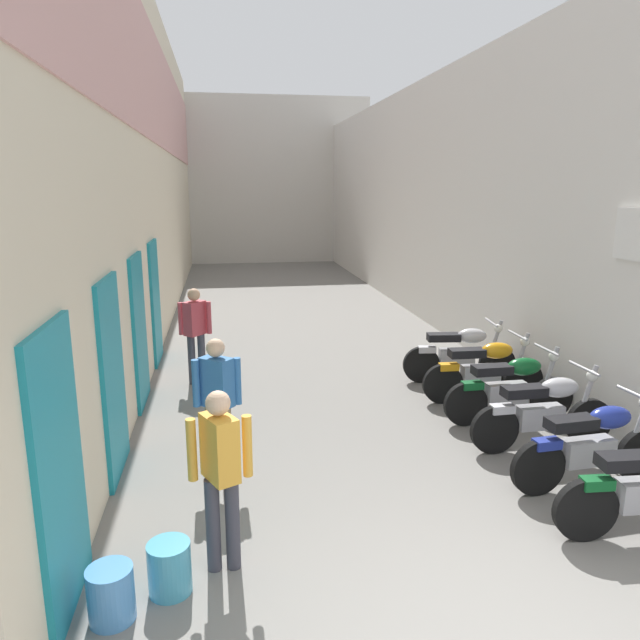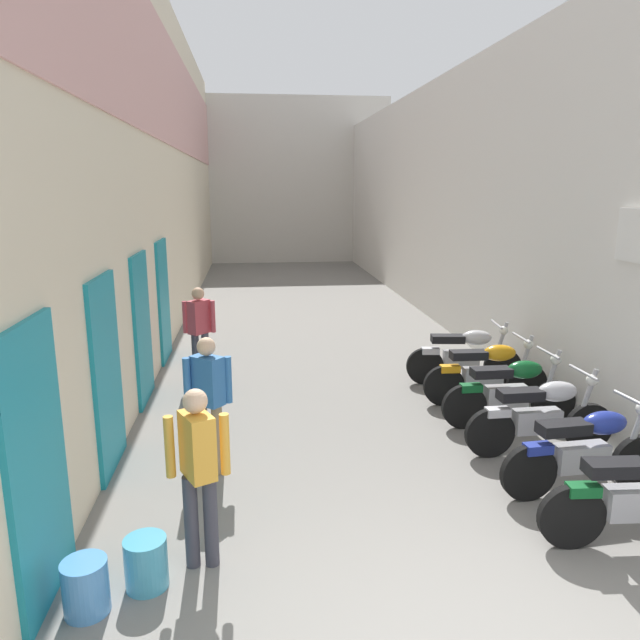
{
  "view_description": "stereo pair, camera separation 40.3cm",
  "coord_description": "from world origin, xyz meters",
  "px_view_note": "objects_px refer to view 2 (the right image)",
  "views": [
    {
      "loc": [
        -1.73,
        -2.99,
        3.13
      ],
      "look_at": [
        -0.38,
        5.15,
        1.26
      ],
      "focal_mm": 33.06,
      "sensor_mm": 36.0,
      "label": 1
    },
    {
      "loc": [
        -1.33,
        -3.05,
        3.13
      ],
      "look_at": [
        -0.38,
        5.15,
        1.26
      ],
      "focal_mm": 33.06,
      "sensor_mm": 36.0,
      "label": 2
    }
  ],
  "objects_px": {
    "motorcycle_fifth": "(487,372)",
    "pedestrian_further_down": "(199,327)",
    "motorcycle_third": "(542,414)",
    "pedestrian_by_doorway": "(198,465)",
    "motorcycle_sixth": "(465,354)",
    "motorcycle_fourth": "(511,390)",
    "motorcycle_second": "(587,449)",
    "water_jug_beside_first": "(146,563)",
    "pedestrian_mid_alley": "(208,396)",
    "water_jug_near_door": "(86,587)"
  },
  "relations": [
    {
      "from": "motorcycle_fifth",
      "to": "pedestrian_further_down",
      "type": "bearing_deg",
      "value": 160.07
    },
    {
      "from": "motorcycle_third",
      "to": "pedestrian_by_doorway",
      "type": "bearing_deg",
      "value": -156.16
    },
    {
      "from": "motorcycle_sixth",
      "to": "motorcycle_fourth",
      "type": "bearing_deg",
      "value": -90.0
    },
    {
      "from": "motorcycle_sixth",
      "to": "motorcycle_fifth",
      "type": "bearing_deg",
      "value": -90.0
    },
    {
      "from": "motorcycle_fourth",
      "to": "motorcycle_sixth",
      "type": "xyz_separation_m",
      "value": [
        -0.0,
        1.72,
        0.0
      ]
    },
    {
      "from": "motorcycle_fifth",
      "to": "pedestrian_by_doorway",
      "type": "distance_m",
      "value": 5.13
    },
    {
      "from": "motorcycle_fifth",
      "to": "motorcycle_second",
      "type": "bearing_deg",
      "value": -90.0
    },
    {
      "from": "pedestrian_by_doorway",
      "to": "pedestrian_further_down",
      "type": "height_order",
      "value": "same"
    },
    {
      "from": "motorcycle_fourth",
      "to": "pedestrian_further_down",
      "type": "bearing_deg",
      "value": 151.0
    },
    {
      "from": "pedestrian_further_down",
      "to": "motorcycle_sixth",
      "type": "bearing_deg",
      "value": -8.45
    },
    {
      "from": "water_jug_beside_first",
      "to": "pedestrian_further_down",
      "type": "bearing_deg",
      "value": 89.67
    },
    {
      "from": "motorcycle_sixth",
      "to": "pedestrian_further_down",
      "type": "distance_m",
      "value": 4.31
    },
    {
      "from": "motorcycle_third",
      "to": "pedestrian_mid_alley",
      "type": "height_order",
      "value": "pedestrian_mid_alley"
    },
    {
      "from": "motorcycle_fourth",
      "to": "motorcycle_fifth",
      "type": "relative_size",
      "value": 1.0
    },
    {
      "from": "pedestrian_mid_alley",
      "to": "water_jug_beside_first",
      "type": "relative_size",
      "value": 3.74
    },
    {
      "from": "motorcycle_sixth",
      "to": "pedestrian_by_doorway",
      "type": "bearing_deg",
      "value": -131.98
    },
    {
      "from": "motorcycle_fourth",
      "to": "motorcycle_fifth",
      "type": "bearing_deg",
      "value": 90.0
    },
    {
      "from": "motorcycle_sixth",
      "to": "pedestrian_mid_alley",
      "type": "xyz_separation_m",
      "value": [
        -3.88,
        -2.62,
        0.42
      ]
    },
    {
      "from": "motorcycle_fifth",
      "to": "water_jug_beside_first",
      "type": "height_order",
      "value": "motorcycle_fifth"
    },
    {
      "from": "motorcycle_fifth",
      "to": "water_jug_beside_first",
      "type": "relative_size",
      "value": 4.41
    },
    {
      "from": "pedestrian_further_down",
      "to": "pedestrian_by_doorway",
      "type": "bearing_deg",
      "value": -85.43
    },
    {
      "from": "water_jug_near_door",
      "to": "water_jug_beside_first",
      "type": "height_order",
      "value": "same"
    },
    {
      "from": "motorcycle_fifth",
      "to": "pedestrian_mid_alley",
      "type": "xyz_separation_m",
      "value": [
        -3.88,
        -1.71,
        0.42
      ]
    },
    {
      "from": "motorcycle_third",
      "to": "pedestrian_further_down",
      "type": "xyz_separation_m",
      "value": [
        -4.24,
        3.2,
        0.42
      ]
    },
    {
      "from": "motorcycle_fourth",
      "to": "motorcycle_sixth",
      "type": "distance_m",
      "value": 1.72
    },
    {
      "from": "motorcycle_second",
      "to": "pedestrian_further_down",
      "type": "xyz_separation_m",
      "value": [
        -4.24,
        4.17,
        0.42
      ]
    },
    {
      "from": "water_jug_beside_first",
      "to": "motorcycle_second",
      "type": "bearing_deg",
      "value": 12.78
    },
    {
      "from": "pedestrian_mid_alley",
      "to": "water_jug_near_door",
      "type": "distance_m",
      "value": 2.38
    },
    {
      "from": "motorcycle_third",
      "to": "water_jug_near_door",
      "type": "xyz_separation_m",
      "value": [
        -4.67,
        -2.17,
        -0.29
      ]
    },
    {
      "from": "motorcycle_fourth",
      "to": "pedestrian_further_down",
      "type": "height_order",
      "value": "pedestrian_further_down"
    },
    {
      "from": "motorcycle_third",
      "to": "motorcycle_fifth",
      "type": "relative_size",
      "value": 1.0
    },
    {
      "from": "motorcycle_fourth",
      "to": "water_jug_near_door",
      "type": "bearing_deg",
      "value": -147.02
    },
    {
      "from": "pedestrian_by_doorway",
      "to": "water_jug_near_door",
      "type": "relative_size",
      "value": 3.74
    },
    {
      "from": "water_jug_near_door",
      "to": "water_jug_beside_first",
      "type": "xyz_separation_m",
      "value": [
        0.4,
        0.24,
        0.0
      ]
    },
    {
      "from": "motorcycle_fourth",
      "to": "pedestrian_further_down",
      "type": "relative_size",
      "value": 1.18
    },
    {
      "from": "motorcycle_second",
      "to": "motorcycle_third",
      "type": "height_order",
      "value": "same"
    },
    {
      "from": "motorcycle_second",
      "to": "motorcycle_fifth",
      "type": "xyz_separation_m",
      "value": [
        0.0,
        2.63,
        0.0
      ]
    },
    {
      "from": "motorcycle_fourth",
      "to": "motorcycle_sixth",
      "type": "height_order",
      "value": "same"
    },
    {
      "from": "motorcycle_fourth",
      "to": "pedestrian_mid_alley",
      "type": "xyz_separation_m",
      "value": [
        -3.88,
        -0.9,
        0.42
      ]
    },
    {
      "from": "motorcycle_sixth",
      "to": "water_jug_near_door",
      "type": "relative_size",
      "value": 4.39
    },
    {
      "from": "motorcycle_second",
      "to": "water_jug_near_door",
      "type": "bearing_deg",
      "value": -165.44
    },
    {
      "from": "pedestrian_by_doorway",
      "to": "motorcycle_fifth",
      "type": "bearing_deg",
      "value": 41.2
    },
    {
      "from": "motorcycle_fourth",
      "to": "water_jug_near_door",
      "type": "distance_m",
      "value": 5.57
    },
    {
      "from": "water_jug_near_door",
      "to": "motorcycle_fourth",
      "type": "bearing_deg",
      "value": 32.98
    },
    {
      "from": "water_jug_near_door",
      "to": "pedestrian_by_doorway",
      "type": "bearing_deg",
      "value": 29.99
    },
    {
      "from": "motorcycle_third",
      "to": "motorcycle_fourth",
      "type": "distance_m",
      "value": 0.85
    },
    {
      "from": "motorcycle_fifth",
      "to": "water_jug_beside_first",
      "type": "distance_m",
      "value": 5.59
    },
    {
      "from": "motorcycle_third",
      "to": "motorcycle_second",
      "type": "bearing_deg",
      "value": -90.0
    },
    {
      "from": "pedestrian_mid_alley",
      "to": "motorcycle_fourth",
      "type": "bearing_deg",
      "value": 13.08
    },
    {
      "from": "motorcycle_sixth",
      "to": "pedestrian_further_down",
      "type": "bearing_deg",
      "value": 171.55
    }
  ]
}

